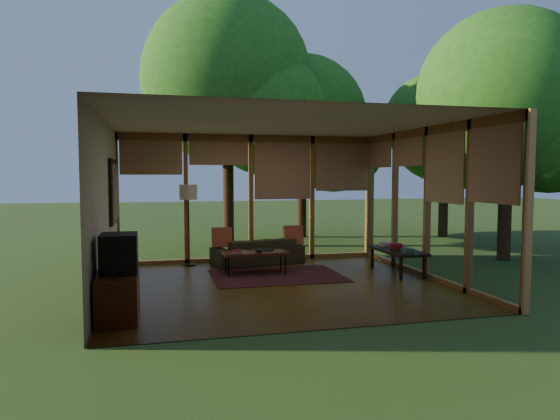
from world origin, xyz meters
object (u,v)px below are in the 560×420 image
object	(u,v)px
media_cabinet	(118,296)
side_console	(397,252)
sofa	(258,251)
coffee_table	(255,254)
television	(119,253)
floor_lamp	(188,197)

from	to	relation	value
media_cabinet	side_console	world-z (taller)	media_cabinet
sofa	side_console	world-z (taller)	sofa
coffee_table	side_console	bearing A→B (deg)	-11.55
coffee_table	sofa	bearing A→B (deg)	76.25
sofa	television	xyz separation A→B (m)	(-2.50, -3.43, 0.58)
floor_lamp	media_cabinet	bearing A→B (deg)	-107.19
floor_lamp	television	bearing A→B (deg)	-106.90
media_cabinet	side_console	bearing A→B (deg)	21.04
floor_lamp	side_console	distance (m)	4.26
floor_lamp	coffee_table	size ratio (longest dim) A/B	1.38
sofa	side_console	size ratio (longest dim) A/B	1.32
television	floor_lamp	world-z (taller)	floor_lamp
side_console	television	bearing A→B (deg)	-158.88
sofa	coffee_table	bearing A→B (deg)	64.02
media_cabinet	floor_lamp	distance (m)	3.97
side_console	sofa	bearing A→B (deg)	146.48
coffee_table	side_console	world-z (taller)	side_console
coffee_table	side_console	size ratio (longest dim) A/B	0.86
floor_lamp	side_console	world-z (taller)	floor_lamp
media_cabinet	floor_lamp	xyz separation A→B (m)	(1.13, 3.64, 1.11)
floor_lamp	coffee_table	xyz separation A→B (m)	(1.14, -1.23, -1.01)
media_cabinet	floor_lamp	size ratio (longest dim) A/B	0.61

